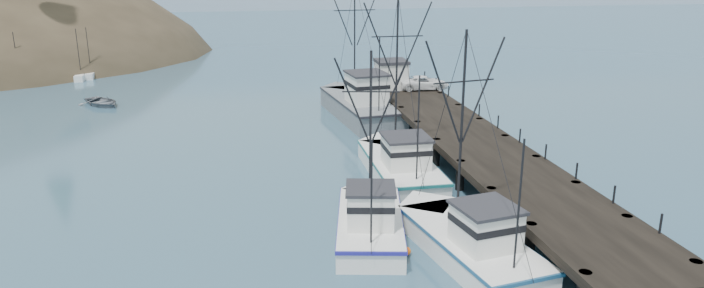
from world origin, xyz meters
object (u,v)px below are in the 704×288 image
at_px(pier, 471,141).
at_px(trawler_far, 399,164).
at_px(work_vessel, 359,104).
at_px(trawler_near, 467,240).
at_px(pier_shed, 391,74).
at_px(motorboat, 102,105).
at_px(pickup_truck, 424,83).
at_px(trawler_mid, 370,221).

xyz_separation_m(pier, trawler_far, (-5.77, -1.52, -0.87)).
bearing_deg(work_vessel, trawler_far, -91.61).
xyz_separation_m(trawler_near, pier_shed, (3.94, 31.84, 2.60)).
distance_m(trawler_near, trawler_far, 12.33).
bearing_deg(motorboat, pickup_truck, -51.57).
bearing_deg(pier, trawler_mid, -132.65).
height_order(trawler_near, pickup_truck, trawler_near).
xyz_separation_m(trawler_mid, work_vessel, (4.46, 25.53, 0.41)).
distance_m(trawler_mid, pickup_truck, 29.63).
distance_m(pier, trawler_far, 6.02).
bearing_deg(trawler_mid, trawler_far, 66.26).
relative_size(trawler_mid, pickup_truck, 2.14).
relative_size(pier, motorboat, 8.95).
xyz_separation_m(trawler_near, trawler_mid, (-4.32, 3.25, -0.00)).
height_order(trawler_near, motorboat, trawler_near).
distance_m(trawler_near, motorboat, 45.48).
relative_size(trawler_mid, work_vessel, 0.68).
bearing_deg(trawler_mid, motorboat, 120.17).
height_order(pier, trawler_near, trawler_near).
distance_m(trawler_far, pickup_truck, 19.74).
height_order(work_vessel, pier_shed, work_vessel).
distance_m(work_vessel, pickup_truck, 7.19).
xyz_separation_m(pier_shed, pickup_truck, (3.00, -1.25, -0.75)).
relative_size(pier, work_vessel, 2.89).
relative_size(work_vessel, pickup_truck, 3.17).
height_order(trawler_near, work_vessel, work_vessel).
xyz_separation_m(pier, trawler_mid, (-9.76, -10.59, -0.87)).
bearing_deg(motorboat, trawler_mid, -97.83).
xyz_separation_m(trawler_far, pier_shed, (4.27, 19.52, 2.60)).
height_order(trawler_mid, motorboat, trawler_mid).
bearing_deg(pier, pier_shed, 94.76).
distance_m(trawler_far, work_vessel, 16.46).
bearing_deg(pier, trawler_far, -165.27).
bearing_deg(pier_shed, trawler_far, -102.33).
relative_size(trawler_far, motorboat, 2.54).
relative_size(pier, trawler_far, 3.52).
relative_size(trawler_near, motorboat, 2.36).
relative_size(trawler_far, work_vessel, 0.82).
bearing_deg(trawler_near, pickup_truck, 77.22).
distance_m(trawler_far, pier_shed, 20.14).
bearing_deg(pier, motorboat, 140.99).
height_order(trawler_far, work_vessel, work_vessel).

